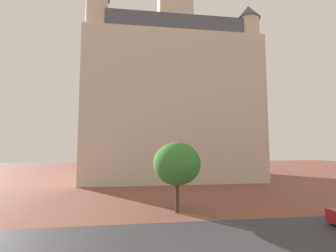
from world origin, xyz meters
TOP-DOWN VIEW (x-y plane):
  - ground_plane at (0.00, 10.00)m, footprint 120.00×120.00m
  - landmark_building at (3.31, 33.30)m, footprint 23.96×15.79m
  - tree_curb_far at (1.08, 14.29)m, footprint 3.42×3.42m

SIDE VIEW (x-z plane):
  - ground_plane at x=0.00m, z-range 0.00..0.00m
  - tree_curb_far at x=1.08m, z-range 0.94..5.93m
  - landmark_building at x=3.31m, z-range -8.69..32.83m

